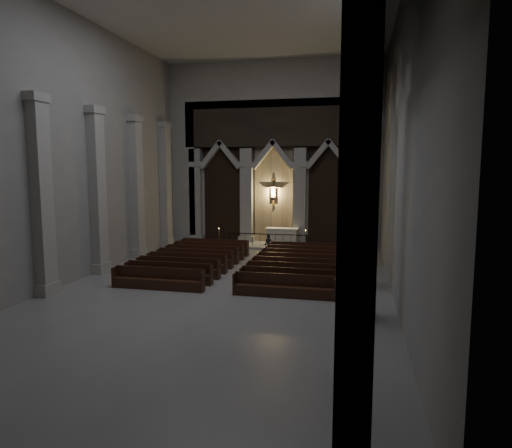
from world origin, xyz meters
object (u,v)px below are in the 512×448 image
Objects in this scene: worshipper at (268,245)px; pews at (242,266)px; candle_stand_left at (219,242)px; altar_rail at (268,239)px; candle_stand_right at (305,246)px; altar at (282,236)px.

pews is at bearing -86.74° from worshipper.
candle_stand_left is 1.01× the size of worshipper.
candle_stand_left is at bearing 159.89° from worshipper.
altar_rail is at bearing 90.00° from pews.
candle_stand_right is 1.11× the size of worshipper.
candle_stand_right is 6.32m from pews.
candle_stand_right is at bearing -6.78° from candle_stand_left.
altar is 0.22× the size of pews.
worshipper reaches higher than pews.
worshipper reaches higher than altar_rail.
candle_stand_left is 5.72m from candle_stand_right.
candle_stand_left reaches higher than altar_rail.
altar is 4.13m from candle_stand_left.
pews is (-2.47, -5.82, -0.08)m from candle_stand_right.
pews is at bearing -90.00° from altar_rail.
candle_stand_right is 0.15× the size of pews.
worshipper is (0.46, -2.11, -0.04)m from altar_rail.
altar_rail is 3.23m from candle_stand_left.
altar_rail is at bearing 163.56° from candle_stand_right.
candle_stand_left reaches higher than pews.
altar_rail is 4.04× the size of candle_stand_left.
pews is at bearing -113.01° from candle_stand_right.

